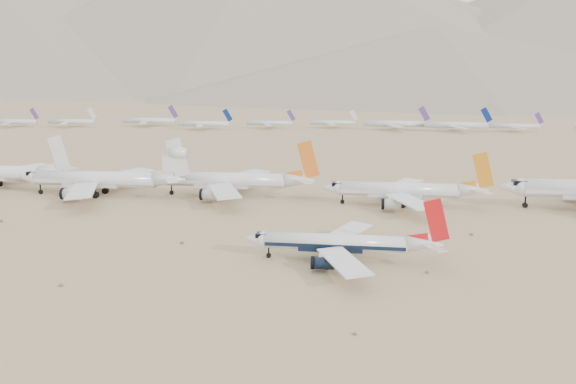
% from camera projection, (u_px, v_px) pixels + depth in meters
% --- Properties ---
extents(ground, '(7000.00, 7000.00, 0.00)m').
position_uv_depth(ground, '(304.00, 270.00, 113.21)').
color(ground, '#8B7051').
rests_on(ground, ground).
extents(main_airliner, '(40.33, 39.39, 14.23)m').
position_uv_depth(main_airliner, '(343.00, 243.00, 118.05)').
color(main_airliner, silver).
rests_on(main_airliner, ground).
extents(row2_gold_tail, '(47.57, 46.53, 16.94)m').
position_uv_depth(row2_gold_tail, '(405.00, 190.00, 168.88)').
color(row2_gold_tail, silver).
rests_on(row2_gold_tail, ground).
extents(row2_orange_tail, '(52.69, 51.54, 18.80)m').
position_uv_depth(row2_orange_tail, '(233.00, 181.00, 181.72)').
color(row2_orange_tail, silver).
rests_on(row2_orange_tail, ground).
extents(row2_white_trijet, '(55.35, 54.10, 19.62)m').
position_uv_depth(row2_white_trijet, '(104.00, 179.00, 182.36)').
color(row2_white_trijet, silver).
rests_on(row2_white_trijet, ground).
extents(distant_storage_row, '(520.96, 61.11, 15.27)m').
position_uv_depth(distant_storage_row, '(328.00, 123.00, 412.75)').
color(distant_storage_row, silver).
rests_on(distant_storage_row, ground).
extents(mountain_range, '(7354.00, 3024.00, 470.00)m').
position_uv_depth(mountain_range, '(388.00, 24.00, 1664.45)').
color(mountain_range, slate).
rests_on(mountain_range, ground).
extents(desert_scrub, '(247.37, 121.67, 0.63)m').
position_uv_depth(desert_scrub, '(217.00, 321.00, 88.93)').
color(desert_scrub, brown).
rests_on(desert_scrub, ground).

